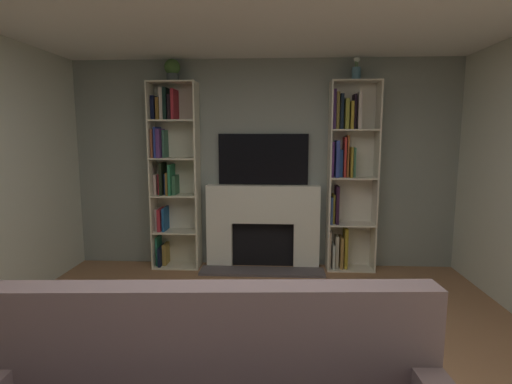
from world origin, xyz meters
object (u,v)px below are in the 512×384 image
tv (263,159)px  coffee_table (231,347)px  potted_plant (172,69)px  bookshelf_left (171,171)px  fireplace (263,225)px  bookshelf_right (347,174)px  vase_with_flowers (356,71)px

tv → coffee_table: bearing=-91.8°
potted_plant → coffee_table: size_ratio=0.29×
tv → potted_plant: size_ratio=4.22×
bookshelf_left → coffee_table: size_ratio=2.55×
fireplace → bookshelf_right: 1.20m
bookshelf_right → vase_with_flowers: 1.21m
coffee_table → potted_plant: bearing=111.0°
tv → fireplace: bearing=-90.0°
bookshelf_right → potted_plant: potted_plant is taller
potted_plant → coffee_table: bearing=-69.0°
bookshelf_left → bookshelf_right: size_ratio=1.00×
fireplace → potted_plant: bearing=-177.5°
bookshelf_left → coffee_table: bookshelf_left is taller
tv → bookshelf_left: bookshelf_left is taller
bookshelf_left → potted_plant: size_ratio=8.68×
bookshelf_right → potted_plant: size_ratio=8.68×
fireplace → tv: tv is taller
potted_plant → coffee_table: 3.43m
tv → coffee_table: tv is taller
fireplace → bookshelf_left: bookshelf_left is taller
fireplace → bookshelf_left: 1.32m
bookshelf_left → vase_with_flowers: (2.21, -0.03, 1.17)m
potted_plant → coffee_table: (0.99, -2.59, -2.02)m
potted_plant → fireplace: bearing=2.5°
tv → coffee_table: 2.87m
fireplace → vase_with_flowers: 2.13m
fireplace → vase_with_flowers: size_ratio=5.62×
tv → vase_with_flowers: size_ratio=4.14×
tv → bookshelf_right: bookshelf_right is taller
potted_plant → bookshelf_right: bearing=1.2°
tv → vase_with_flowers: vase_with_flowers is taller
tv → potted_plant: (-1.07, -0.12, 1.06)m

